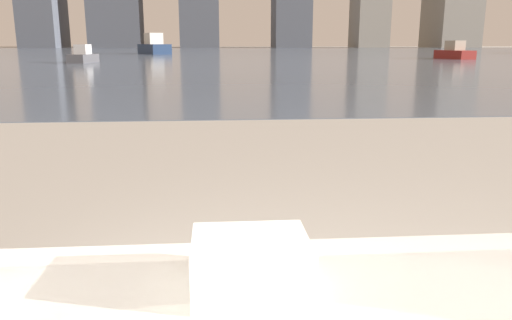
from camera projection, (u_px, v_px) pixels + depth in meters
towel_stack at (250, 264)px, 1.10m from camera, size 0.26×0.22×0.12m
harbor_water at (216, 52)px, 60.68m from camera, size 180.00×110.00×0.01m
harbor_boat_1 at (454, 52)px, 34.82m from camera, size 1.59×3.45×1.25m
harbor_boat_4 at (83, 56)px, 28.17m from camera, size 1.19×2.77×1.01m
harbor_boat_5 at (154, 47)px, 49.96m from camera, size 3.90×5.74×2.04m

